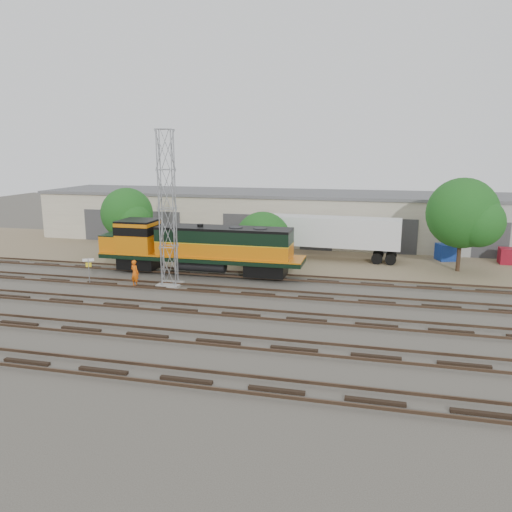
% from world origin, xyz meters
% --- Properties ---
extents(ground, '(140.00, 140.00, 0.00)m').
position_xyz_m(ground, '(0.00, 0.00, 0.00)').
color(ground, '#47423A').
rests_on(ground, ground).
extents(dirt_strip, '(80.00, 16.00, 0.02)m').
position_xyz_m(dirt_strip, '(0.00, 15.00, 0.01)').
color(dirt_strip, '#726047').
rests_on(dirt_strip, ground).
extents(tracks, '(80.00, 20.40, 0.28)m').
position_xyz_m(tracks, '(0.00, -3.00, 0.08)').
color(tracks, black).
rests_on(tracks, ground).
extents(warehouse, '(58.40, 10.40, 5.30)m').
position_xyz_m(warehouse, '(0.04, 22.98, 2.65)').
color(warehouse, beige).
rests_on(warehouse, ground).
extents(locomotive, '(16.60, 2.91, 3.99)m').
position_xyz_m(locomotive, '(-6.06, 6.00, 2.30)').
color(locomotive, black).
rests_on(locomotive, tracks).
extents(signal_tower, '(1.66, 1.66, 11.23)m').
position_xyz_m(signal_tower, '(-6.86, 2.29, 5.46)').
color(signal_tower, gray).
rests_on(signal_tower, ground).
extents(sign_post, '(0.76, 0.37, 2.00)m').
position_xyz_m(sign_post, '(-12.85, 1.24, 1.40)').
color(sign_post, gray).
rests_on(sign_post, ground).
extents(worker, '(0.83, 0.68, 1.96)m').
position_xyz_m(worker, '(-9.34, 1.63, 0.98)').
color(worker, '#E0560C').
rests_on(worker, ground).
extents(semi_trailer, '(12.65, 3.19, 3.86)m').
position_xyz_m(semi_trailer, '(3.95, 14.32, 2.43)').
color(semi_trailer, silver).
rests_on(semi_trailer, ground).
extents(dumpster_blue, '(2.00, 1.93, 1.50)m').
position_xyz_m(dumpster_blue, '(14.03, 16.21, 0.75)').
color(dumpster_blue, navy).
rests_on(dumpster_blue, ground).
extents(dumpster_red, '(1.50, 1.40, 1.40)m').
position_xyz_m(dumpster_red, '(19.12, 15.96, 0.70)').
color(dumpster_red, maroon).
rests_on(dumpster_red, ground).
extents(tree_west, '(5.09, 4.85, 6.35)m').
position_xyz_m(tree_west, '(-14.95, 11.70, 3.79)').
color(tree_west, '#382619').
rests_on(tree_west, ground).
extents(tree_mid, '(5.15, 4.90, 4.90)m').
position_xyz_m(tree_mid, '(-1.56, 10.63, 2.04)').
color(tree_mid, '#382619').
rests_on(tree_mid, ground).
extents(tree_east, '(5.97, 5.68, 7.67)m').
position_xyz_m(tree_east, '(14.72, 11.80, 4.68)').
color(tree_east, '#382619').
rests_on(tree_east, ground).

